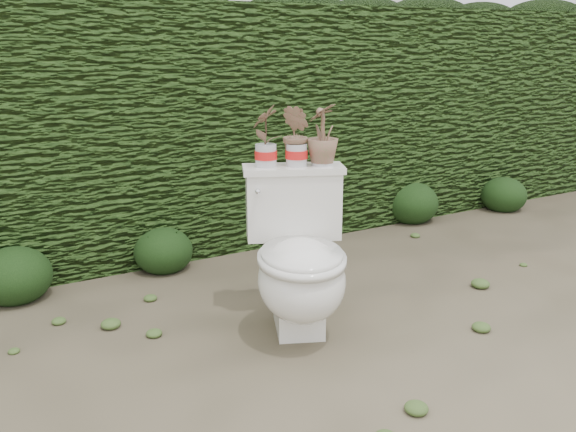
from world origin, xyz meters
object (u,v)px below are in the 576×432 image
potted_plant_left (266,137)px  toilet (299,263)px  potted_plant_center (297,137)px  potted_plant_right (323,136)px

potted_plant_left → toilet: bearing=65.7°
toilet → potted_plant_center: 0.61m
potted_plant_left → potted_plant_right: 0.28m
toilet → potted_plant_left: (-0.03, 0.27, 0.57)m
toilet → potted_plant_right: (0.23, 0.16, 0.57)m
toilet → potted_plant_center: size_ratio=2.82×
potted_plant_left → potted_plant_right: bearing=126.2°
toilet → potted_plant_center: (0.11, 0.21, 0.56)m
toilet → potted_plant_left: size_ratio=2.77×
toilet → potted_plant_right: size_ratio=2.77×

